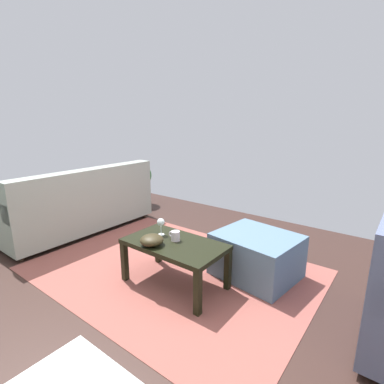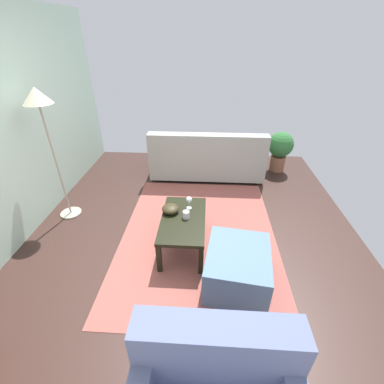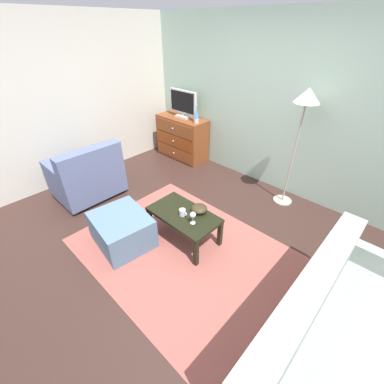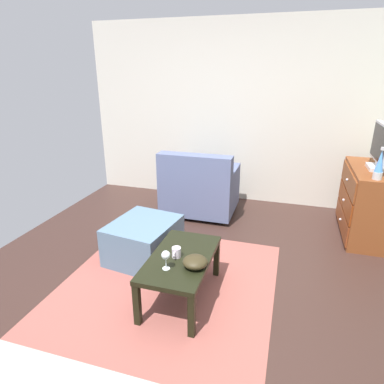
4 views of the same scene
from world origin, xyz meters
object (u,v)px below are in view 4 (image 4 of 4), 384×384
Objects in this scene: coffee_table at (181,262)px; mug at (176,252)px; dresser at (366,202)px; tv at (380,146)px; bowl_decorative at (195,262)px; lava_lamp at (379,165)px; wine_glass at (166,256)px; armchair at (200,188)px; ottoman at (144,240)px.

mug is at bearing -61.62° from coffee_table.
tv is at bearing 42.19° from dresser.
coffee_table is at bearing -125.86° from bowl_decorative.
lava_lamp is 2.21m from mug.
wine_glass is (1.92, -1.77, -0.56)m from tv.
wine_glass is 2.01m from armchair.
bowl_decorative is 0.28× the size of ottoman.
lava_lamp is 2.13m from armchair.
dresser is 0.67m from tv.
wine_glass is at bearing -48.20° from lava_lamp.
wine_glass is 0.22× the size of ottoman.
wine_glass is at bearing -5.86° from mug.
dresser is 9.22× the size of mug.
armchair is (-1.78, -0.33, 0.01)m from coffee_table.
dresser is at bearing -137.81° from tv.
lava_lamp reaches higher than mug.
ottoman is (-0.52, -0.54, -0.24)m from mug.
mug is 0.21m from bowl_decorative.
lava_lamp is 1.67× the size of bowl_decorative.
wine_glass reaches higher than ottoman.
dresser is 2.41m from bowl_decorative.
lava_lamp is at bearing 110.11° from ottoman.
dresser is 0.70m from lava_lamp.
lava_lamp reaches higher than bowl_decorative.
mug is 0.79m from ottoman.
armchair is (-0.04, -2.03, -0.05)m from dresser.
tv is 4.06× the size of wine_glass.
tv is 0.91× the size of ottoman.
coffee_table is at bearing 10.59° from armchair.
dresser reaches higher than ottoman.
bowl_decorative reaches higher than coffee_table.
armchair is at bearing -91.85° from tv.
coffee_table is (1.32, -1.65, -0.62)m from lava_lamp.
dresser is 2.43m from coffee_table.
lava_lamp is (0.43, -0.04, 0.56)m from dresser.
bowl_decorative is at bearing 50.04° from ottoman.
dresser is 6.69× the size of wine_glass.
tv is 2.67m from wine_glass.
lava_lamp is 2.13m from bowl_decorative.
ottoman is at bearing -10.80° from armchair.
armchair reaches higher than coffee_table.
tv is 3.21× the size of bowl_decorative.
tv is at bearing 134.99° from coffee_table.
ottoman is at bearing -62.11° from tv.
dresser reaches higher than mug.
dresser is at bearing 135.57° from mug.
lava_lamp reaches higher than coffee_table.
tv reaches higher than ottoman.
bowl_decorative is (-0.09, 0.21, -0.07)m from wine_glass.
bowl_decorative is (1.86, -1.54, 0.04)m from dresser.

